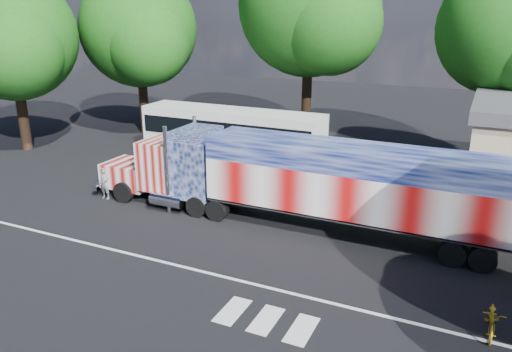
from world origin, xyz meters
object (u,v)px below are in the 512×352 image
at_px(coach_bus, 232,136).
at_px(woman, 105,183).
at_px(tree_n_mid, 311,6).
at_px(tree_ne_a, 506,30).
at_px(bicycle, 493,319).
at_px(semi_truck, 300,179).
at_px(tree_w_a, 12,37).
at_px(tree_nw_a, 140,29).

xyz_separation_m(coach_bus, woman, (-3.00, -8.45, -0.94)).
bearing_deg(tree_n_mid, tree_ne_a, -5.69).
relative_size(bicycle, tree_ne_a, 0.15).
relative_size(semi_truck, woman, 11.86).
relative_size(tree_n_mid, tree_ne_a, 1.20).
xyz_separation_m(tree_ne_a, tree_w_a, (-29.31, -8.75, -0.59)).
distance_m(semi_truck, coach_bus, 10.38).
bearing_deg(tree_nw_a, semi_truck, -34.32).
height_order(semi_truck, tree_n_mid, tree_n_mid).
relative_size(coach_bus, tree_n_mid, 0.82).
bearing_deg(tree_nw_a, tree_ne_a, 2.57).
height_order(semi_truck, tree_w_a, tree_w_a).
distance_m(tree_n_mid, tree_w_a, 19.96).
bearing_deg(tree_w_a, tree_n_mid, 30.09).
bearing_deg(tree_n_mid, tree_w_a, -149.91).
relative_size(semi_truck, tree_nw_a, 1.62).
bearing_deg(tree_w_a, tree_nw_a, 59.56).
bearing_deg(tree_n_mid, coach_bus, -111.70).
bearing_deg(tree_nw_a, tree_n_mid, 10.36).
bearing_deg(tree_ne_a, woman, -141.85).
distance_m(semi_truck, tree_ne_a, 16.14).
height_order(semi_truck, tree_nw_a, tree_nw_a).
distance_m(tree_n_mid, tree_ne_a, 12.25).
distance_m(woman, tree_ne_a, 23.82).
bearing_deg(bicycle, tree_n_mid, 123.52).
bearing_deg(tree_w_a, semi_truck, -10.83).
height_order(woman, bicycle, woman).
bearing_deg(semi_truck, tree_ne_a, 59.80).
height_order(bicycle, tree_nw_a, tree_nw_a).
bearing_deg(tree_ne_a, tree_nw_a, -177.43).
xyz_separation_m(bicycle, tree_ne_a, (-0.60, 17.99, 7.80)).
xyz_separation_m(semi_truck, woman, (-10.28, -1.06, -1.35)).
height_order(semi_truck, woman, semi_truck).
bearing_deg(coach_bus, tree_n_mid, 68.30).
height_order(tree_nw_a, tree_ne_a, tree_nw_a).
xyz_separation_m(semi_truck, bicycle, (8.12, -5.07, -1.73)).
bearing_deg(woman, bicycle, -12.94).
xyz_separation_m(coach_bus, tree_ne_a, (14.80, 5.53, 6.48)).
relative_size(woman, tree_w_a, 0.14).
distance_m(bicycle, tree_n_mid, 24.77).
height_order(woman, tree_n_mid, tree_n_mid).
bearing_deg(woman, semi_truck, 5.24).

